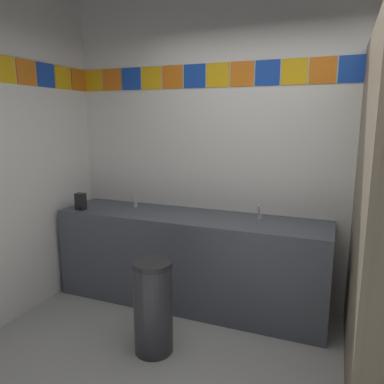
# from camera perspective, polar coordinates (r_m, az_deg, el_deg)

# --- Properties ---
(wall_back) EXTENTS (4.23, 0.09, 2.88)m
(wall_back) POSITION_cam_1_polar(r_m,az_deg,el_deg) (3.36, 15.04, 6.45)
(wall_back) COLOR white
(wall_back) RESTS_ON ground_plane
(vanity_counter) EXTENTS (2.48, 0.59, 0.85)m
(vanity_counter) POSITION_cam_1_polar(r_m,az_deg,el_deg) (3.47, -0.44, -10.27)
(vanity_counter) COLOR #4C515B
(vanity_counter) RESTS_ON ground_plane
(faucet_left) EXTENTS (0.04, 0.10, 0.14)m
(faucet_left) POSITION_cam_1_polar(r_m,az_deg,el_deg) (3.68, -8.89, -1.55)
(faucet_left) COLOR silver
(faucet_left) RESTS_ON vanity_counter
(faucet_right) EXTENTS (0.04, 0.10, 0.14)m
(faucet_right) POSITION_cam_1_polar(r_m,az_deg,el_deg) (3.24, 10.36, -3.34)
(faucet_right) COLOR silver
(faucet_right) RESTS_ON vanity_counter
(soap_dispenser) EXTENTS (0.09, 0.09, 0.16)m
(soap_dispenser) POSITION_cam_1_polar(r_m,az_deg,el_deg) (3.70, -16.83, -1.40)
(soap_dispenser) COLOR black
(soap_dispenser) RESTS_ON vanity_counter
(trash_bin) EXTENTS (0.29, 0.29, 0.70)m
(trash_bin) POSITION_cam_1_polar(r_m,az_deg,el_deg) (2.84, -6.02, -17.21)
(trash_bin) COLOR #333338
(trash_bin) RESTS_ON ground_plane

